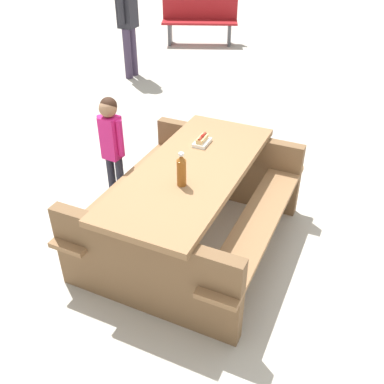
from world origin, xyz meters
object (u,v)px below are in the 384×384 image
at_px(child_in_coat, 111,138).
at_px(park_bench_near, 200,20).
at_px(hotdog_tray, 202,141).
at_px(picnic_table, 192,200).
at_px(bystander_adult, 127,5).
at_px(soda_bottle, 181,170).

relative_size(child_in_coat, park_bench_near, 0.74).
bearing_deg(hotdog_tray, park_bench_near, 39.97).
distance_m(picnic_table, child_in_coat, 1.00).
xyz_separation_m(picnic_table, hotdog_tray, (0.34, 0.19, 0.34)).
xyz_separation_m(picnic_table, bystander_adult, (2.57, 3.53, 0.67)).
bearing_deg(hotdog_tray, soda_bottle, -153.52).
bearing_deg(hotdog_tray, bystander_adult, 56.35).
relative_size(child_in_coat, bystander_adult, 0.60).
height_order(picnic_table, hotdog_tray, hotdog_tray).
relative_size(hotdog_tray, park_bench_near, 0.14).
relative_size(soda_bottle, child_in_coat, 0.25).
bearing_deg(picnic_table, child_in_coat, 88.59).
height_order(picnic_table, park_bench_near, park_bench_near).
xyz_separation_m(child_in_coat, bystander_adult, (2.54, 2.55, 0.44)).
xyz_separation_m(soda_bottle, bystander_adult, (2.80, 3.63, 0.24)).
bearing_deg(park_bench_near, soda_bottle, -141.35).
height_order(hotdog_tray, bystander_adult, bystander_adult).
relative_size(park_bench_near, bystander_adult, 0.82).
distance_m(hotdog_tray, bystander_adult, 4.03).
distance_m(picnic_table, hotdog_tray, 0.52).
height_order(soda_bottle, bystander_adult, bystander_adult).
distance_m(park_bench_near, bystander_adult, 2.43).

